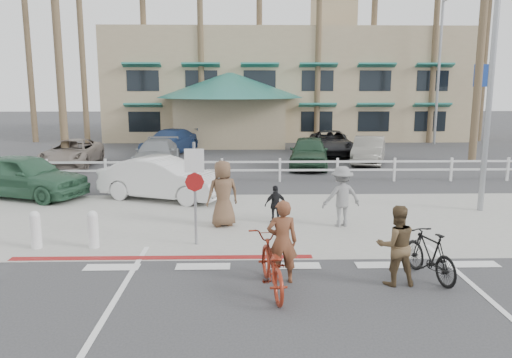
{
  "coord_description": "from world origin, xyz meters",
  "views": [
    {
      "loc": [
        -1.07,
        -9.9,
        3.94
      ],
      "look_at": [
        -0.77,
        3.17,
        1.5
      ],
      "focal_mm": 35.0,
      "sensor_mm": 36.0,
      "label": 1
    }
  ],
  "objects_px": {
    "car_red_compact": "(25,176)",
    "bike_black": "(430,255)",
    "sign_post": "(195,188)",
    "bike_red": "(271,264)",
    "car_white_sedan": "(163,179)"
  },
  "relations": [
    {
      "from": "sign_post",
      "to": "bike_red",
      "type": "relative_size",
      "value": 1.39
    },
    {
      "from": "sign_post",
      "to": "car_red_compact",
      "type": "height_order",
      "value": "sign_post"
    },
    {
      "from": "sign_post",
      "to": "car_white_sedan",
      "type": "xyz_separation_m",
      "value": [
        -1.63,
        5.19,
        -0.71
      ]
    },
    {
      "from": "sign_post",
      "to": "car_red_compact",
      "type": "relative_size",
      "value": 0.63
    },
    {
      "from": "sign_post",
      "to": "bike_black",
      "type": "distance_m",
      "value": 5.65
    },
    {
      "from": "bike_red",
      "to": "car_red_compact",
      "type": "bearing_deg",
      "value": -52.79
    },
    {
      "from": "car_white_sedan",
      "to": "car_red_compact",
      "type": "distance_m",
      "value": 5.01
    },
    {
      "from": "car_red_compact",
      "to": "bike_black",
      "type": "bearing_deg",
      "value": -103.83
    },
    {
      "from": "car_red_compact",
      "to": "car_white_sedan",
      "type": "bearing_deg",
      "value": -74.37
    },
    {
      "from": "sign_post",
      "to": "bike_red",
      "type": "height_order",
      "value": "sign_post"
    },
    {
      "from": "bike_red",
      "to": "car_white_sedan",
      "type": "relative_size",
      "value": 0.46
    },
    {
      "from": "sign_post",
      "to": "car_white_sedan",
      "type": "bearing_deg",
      "value": 107.43
    },
    {
      "from": "bike_black",
      "to": "bike_red",
      "type": "bearing_deg",
      "value": -5.44
    },
    {
      "from": "bike_black",
      "to": "car_white_sedan",
      "type": "bearing_deg",
      "value": -63.82
    },
    {
      "from": "bike_black",
      "to": "car_red_compact",
      "type": "bearing_deg",
      "value": -49.66
    }
  ]
}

